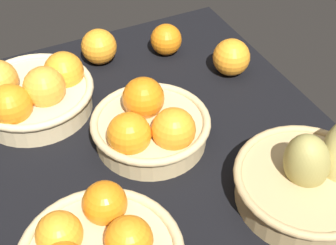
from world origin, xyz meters
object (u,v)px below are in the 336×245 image
loose_orange_front_gap (231,57)px  loose_orange_back_gap (99,47)px  loose_orange_side_gap (166,40)px  basket_center (150,126)px  basket_near_left (32,93)px  basket_far_right_pears (311,179)px

loose_orange_front_gap → loose_orange_back_gap: bearing=-124.1°
loose_orange_front_gap → loose_orange_side_gap: loose_orange_front_gap is taller
basket_center → basket_near_left: (-19.01, -17.38, 0.24)cm
basket_near_left → loose_orange_side_gap: basket_near_left is taller
basket_far_right_pears → loose_orange_back_gap: bearing=-161.1°
loose_orange_back_gap → loose_orange_side_gap: loose_orange_back_gap is taller
basket_center → loose_orange_side_gap: size_ratio=3.11×
basket_far_right_pears → basket_near_left: (-42.86, -36.32, 0.15)cm
basket_far_right_pears → basket_near_left: size_ratio=1.07×
loose_orange_back_gap → loose_orange_side_gap: 15.73cm
basket_far_right_pears → loose_orange_side_gap: size_ratio=3.58×
basket_center → basket_far_right_pears: (23.85, 18.93, 0.08)cm
basket_far_right_pears → loose_orange_back_gap: size_ratio=3.23×
basket_center → basket_far_right_pears: 30.45cm
basket_near_left → loose_orange_front_gap: 43.36cm
loose_orange_side_gap → basket_near_left: bearing=-77.9°
basket_near_left → loose_orange_side_gap: size_ratio=3.35×
loose_orange_front_gap → loose_orange_back_gap: 30.11cm
basket_near_left → loose_orange_front_gap: basket_near_left is taller
basket_center → loose_orange_side_gap: 30.61cm
basket_center → basket_near_left: bearing=-137.6°
basket_center → basket_near_left: size_ratio=0.93×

